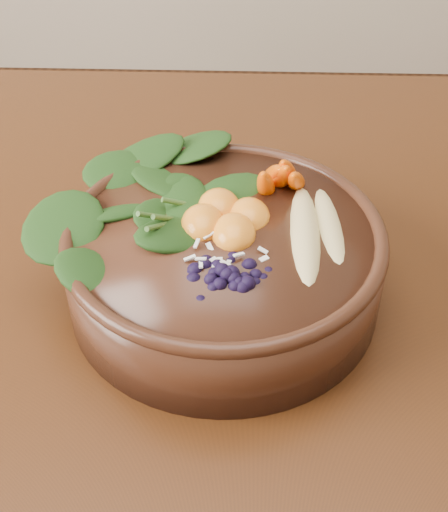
{
  "coord_description": "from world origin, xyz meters",
  "views": [
    {
      "loc": [
        0.09,
        -0.41,
        1.17
      ],
      "look_at": [
        0.08,
        0.03,
        0.79
      ],
      "focal_mm": 50.0,
      "sensor_mm": 36.0,
      "label": 1
    }
  ],
  "objects_px": {
    "carrot_cluster": "(278,147)",
    "blueberry_pile": "(229,259)",
    "dining_table": "(139,392)",
    "mandarin_cluster": "(226,206)",
    "banana_halves": "(319,216)",
    "stoneware_bowl": "(224,265)",
    "kale_heap": "(175,174)"
  },
  "relations": [
    {
      "from": "banana_halves",
      "to": "blueberry_pile",
      "type": "distance_m",
      "value": 0.09
    },
    {
      "from": "stoneware_bowl",
      "to": "kale_heap",
      "type": "bearing_deg",
      "value": 129.6
    },
    {
      "from": "carrot_cluster",
      "to": "stoneware_bowl",
      "type": "bearing_deg",
      "value": -123.69
    },
    {
      "from": "carrot_cluster",
      "to": "banana_halves",
      "type": "height_order",
      "value": "carrot_cluster"
    },
    {
      "from": "stoneware_bowl",
      "to": "kale_heap",
      "type": "relative_size",
      "value": 1.53
    },
    {
      "from": "dining_table",
      "to": "kale_heap",
      "type": "relative_size",
      "value": 9.48
    },
    {
      "from": "dining_table",
      "to": "mandarin_cluster",
      "type": "distance_m",
      "value": 0.2
    },
    {
      "from": "carrot_cluster",
      "to": "blueberry_pile",
      "type": "height_order",
      "value": "carrot_cluster"
    },
    {
      "from": "kale_heap",
      "to": "mandarin_cluster",
      "type": "bearing_deg",
      "value": -39.06
    },
    {
      "from": "stoneware_bowl",
      "to": "banana_halves",
      "type": "bearing_deg",
      "value": 5.47
    },
    {
      "from": "carrot_cluster",
      "to": "mandarin_cluster",
      "type": "xyz_separation_m",
      "value": [
        -0.04,
        -0.06,
        -0.02
      ]
    },
    {
      "from": "mandarin_cluster",
      "to": "blueberry_pile",
      "type": "bearing_deg",
      "value": -86.54
    },
    {
      "from": "kale_heap",
      "to": "carrot_cluster",
      "type": "xyz_separation_m",
      "value": [
        0.09,
        0.02,
        0.02
      ]
    },
    {
      "from": "dining_table",
      "to": "mandarin_cluster",
      "type": "xyz_separation_m",
      "value": [
        0.08,
        0.05,
        0.18
      ]
    },
    {
      "from": "carrot_cluster",
      "to": "blueberry_pile",
      "type": "bearing_deg",
      "value": -109.55
    },
    {
      "from": "stoneware_bowl",
      "to": "banana_halves",
      "type": "xyz_separation_m",
      "value": [
        0.07,
        0.01,
        0.05
      ]
    },
    {
      "from": "banana_halves",
      "to": "mandarin_cluster",
      "type": "distance_m",
      "value": 0.07
    },
    {
      "from": "stoneware_bowl",
      "to": "kale_heap",
      "type": "distance_m",
      "value": 0.09
    },
    {
      "from": "dining_table",
      "to": "carrot_cluster",
      "type": "bearing_deg",
      "value": 40.92
    },
    {
      "from": "carrot_cluster",
      "to": "dining_table",
      "type": "bearing_deg",
      "value": -141.81
    },
    {
      "from": "kale_heap",
      "to": "stoneware_bowl",
      "type": "bearing_deg",
      "value": -50.4
    },
    {
      "from": "banana_halves",
      "to": "blueberry_pile",
      "type": "bearing_deg",
      "value": -141.51
    },
    {
      "from": "blueberry_pile",
      "to": "kale_heap",
      "type": "bearing_deg",
      "value": 114.53
    },
    {
      "from": "carrot_cluster",
      "to": "mandarin_cluster",
      "type": "relative_size",
      "value": 0.87
    },
    {
      "from": "kale_heap",
      "to": "carrot_cluster",
      "type": "height_order",
      "value": "carrot_cluster"
    },
    {
      "from": "stoneware_bowl",
      "to": "carrot_cluster",
      "type": "bearing_deg",
      "value": 59.04
    },
    {
      "from": "stoneware_bowl",
      "to": "blueberry_pile",
      "type": "bearing_deg",
      "value": -84.41
    },
    {
      "from": "stoneware_bowl",
      "to": "banana_halves",
      "type": "distance_m",
      "value": 0.09
    },
    {
      "from": "carrot_cluster",
      "to": "banana_halves",
      "type": "relative_size",
      "value": 0.49
    },
    {
      "from": "dining_table",
      "to": "blueberry_pile",
      "type": "height_order",
      "value": "blueberry_pile"
    },
    {
      "from": "mandarin_cluster",
      "to": "dining_table",
      "type": "bearing_deg",
      "value": -148.23
    },
    {
      "from": "blueberry_pile",
      "to": "dining_table",
      "type": "bearing_deg",
      "value": 165.28
    }
  ]
}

